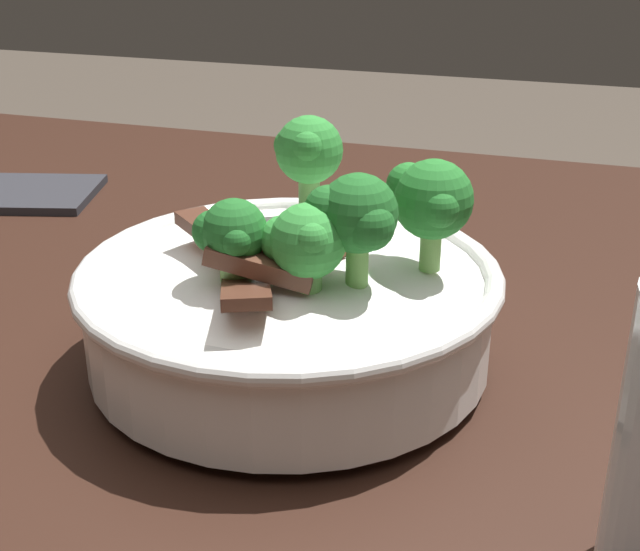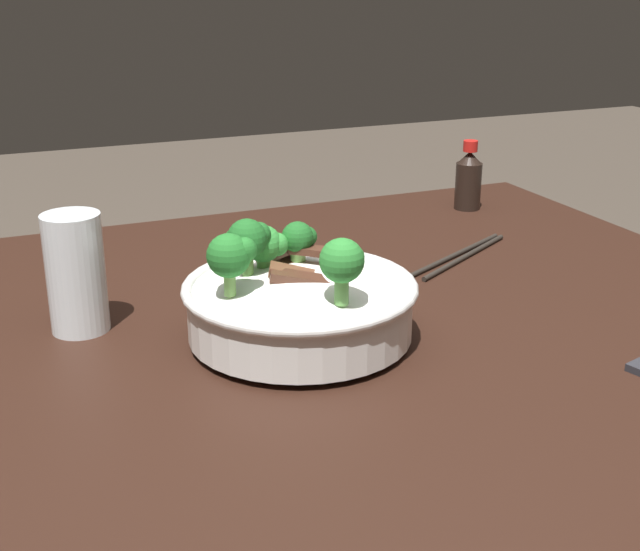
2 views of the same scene
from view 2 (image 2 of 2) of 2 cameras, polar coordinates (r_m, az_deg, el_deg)
name	(u,v)px [view 2 (image 2 of 2)]	position (r m, az deg, el deg)	size (l,w,h in m)	color
dining_table	(322,422)	(1.01, 0.15, -9.76)	(1.20, 1.05, 0.77)	black
rice_bowl	(298,298)	(0.93, -1.48, -1.52)	(0.26, 0.26, 0.14)	white
drinking_glass	(77,282)	(0.99, -15.92, -0.40)	(0.07, 0.07, 0.14)	white
chopsticks_pair	(461,256)	(1.23, 9.35, 1.32)	(0.21, 0.13, 0.01)	#28231E
soy_sauce_bottle	(468,179)	(1.47, 9.87, 6.34)	(0.04, 0.04, 0.12)	black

